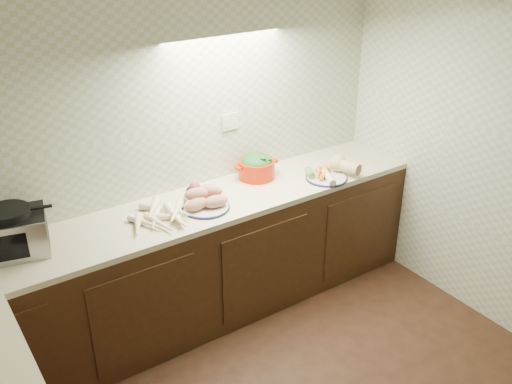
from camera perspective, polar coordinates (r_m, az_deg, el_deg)
room at (r=2.36m, az=8.97°, el=-0.45°), size 3.60×3.60×2.60m
counter at (r=3.23m, az=-10.89°, el=-17.93°), size 3.60×3.60×0.90m
toaster_oven at (r=3.54m, az=-23.31°, el=-3.76°), size 0.45×0.38×0.28m
parsnip_pile at (r=3.67m, az=-10.54°, el=-2.36°), size 0.42×0.45×0.09m
sweet_potato_plate at (r=3.78m, az=-5.13°, el=-0.83°), size 0.33×0.32×0.14m
onion_bowl at (r=3.94m, az=-5.96°, el=0.09°), size 0.15×0.15×0.11m
dutch_oven at (r=4.18m, az=0.05°, el=2.62°), size 0.34×0.30×0.19m
veg_plate at (r=4.26m, az=7.56°, el=2.24°), size 0.37×0.34×0.14m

